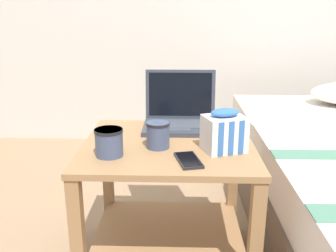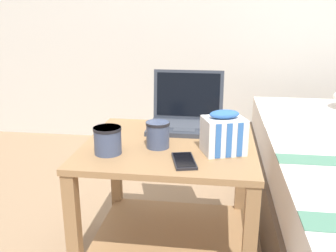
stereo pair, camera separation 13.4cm
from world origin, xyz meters
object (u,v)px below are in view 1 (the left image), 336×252
Objects in this scene: mug_front_left at (158,133)px; cell_phone at (188,160)px; mug_front_right at (109,141)px; laptop at (180,116)px; snack_bag at (224,132)px.

cell_phone is (0.11, -0.13, -0.05)m from mug_front_left.
mug_front_right is at bearing -152.28° from mug_front_left.
cell_phone is at bearing -85.92° from laptop.
mug_front_right reaches higher than cell_phone.
mug_front_left is 0.75× the size of snack_bag.
snack_bag reaches higher than cell_phone.
laptop reaches higher than mug_front_right.
mug_front_left is 0.24m from snack_bag.
mug_front_left is 0.18m from cell_phone.
mug_front_left is at bearing -107.44° from laptop.
laptop is 0.32m from snack_bag.
laptop is 1.82× the size of snack_bag.
mug_front_left is at bearing 27.72° from mug_front_right.
mug_front_right is (-0.24, -0.34, 0.01)m from laptop.
mug_front_right is 0.91× the size of cell_phone.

